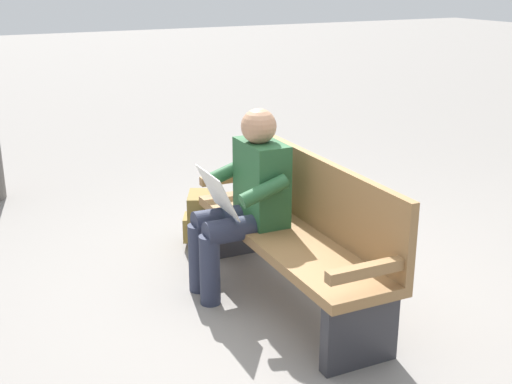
# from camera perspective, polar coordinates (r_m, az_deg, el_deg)

# --- Properties ---
(ground_plane) EXTENTS (40.00, 40.00, 0.00)m
(ground_plane) POSITION_cam_1_polar(r_m,az_deg,el_deg) (4.24, 2.68, -9.25)
(ground_plane) COLOR gray
(bench_near) EXTENTS (1.81, 0.53, 0.90)m
(bench_near) POSITION_cam_1_polar(r_m,az_deg,el_deg) (4.08, 3.66, -3.32)
(bench_near) COLOR olive
(bench_near) RESTS_ON ground
(person_seated) EXTENTS (0.58, 0.58, 1.18)m
(person_seated) POSITION_cam_1_polar(r_m,az_deg,el_deg) (4.14, -0.93, -0.41)
(person_seated) COLOR #23512D
(person_seated) RESTS_ON ground
(backpack) EXTENTS (0.36, 0.34, 0.40)m
(backpack) POSITION_cam_1_polar(r_m,az_deg,el_deg) (4.98, -4.62, -2.42)
(backpack) COLOR brown
(backpack) RESTS_ON ground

